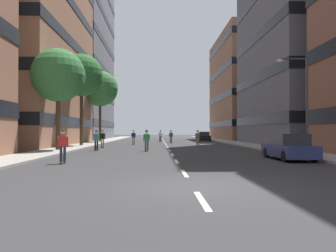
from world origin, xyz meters
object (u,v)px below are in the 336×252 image
object	(u,v)px
street_tree_far	(58,76)
skater_3	(63,145)
skater_7	(171,136)
street_tree_near	(100,89)
skater_0	(96,139)
skater_1	(103,138)
streetlamp_right	(302,94)
skater_2	(147,139)
skater_4	(160,135)
parked_car_near	(289,148)
street_tree_mid	(82,76)
skater_6	(134,136)
parked_car_mid	(203,137)
skater_5	(198,137)

from	to	relation	value
street_tree_far	skater_3	world-z (taller)	street_tree_far
skater_3	skater_7	xyz separation A→B (m)	(6.80, 26.93, 0.03)
street_tree_near	street_tree_far	xyz separation A→B (m)	(0.00, -19.78, -1.47)
skater_0	skater_1	xyz separation A→B (m)	(-0.20, 4.30, -0.03)
street_tree_near	streetlamp_right	size ratio (longest dim) A/B	1.57
skater_2	skater_4	distance (m)	22.51
street_tree_near	skater_4	world-z (taller)	street_tree_near
parked_car_near	street_tree_far	world-z (taller)	street_tree_far
street_tree_near	street_tree_mid	xyz separation A→B (m)	(0.00, -11.53, -0.05)
streetlamp_right	skater_2	world-z (taller)	streetlamp_right
parked_car_near	skater_6	distance (m)	23.02
streetlamp_right	skater_6	size ratio (longest dim) A/B	3.65
street_tree_near	skater_1	xyz separation A→B (m)	(2.84, -14.87, -6.76)
skater_6	parked_car_near	bearing A→B (deg)	-62.76
parked_car_mid	skater_3	distance (m)	38.32
parked_car_mid	skater_3	xyz separation A→B (m)	(-12.59, -36.19, 0.29)
skater_2	skater_3	bearing A→B (deg)	-112.66
skater_1	skater_3	distance (m)	15.03
street_tree_near	skater_6	size ratio (longest dim) A/B	5.73
street_tree_near	skater_1	distance (m)	16.58
skater_0	parked_car_mid	bearing A→B (deg)	63.22
streetlamp_right	skater_4	bearing A→B (deg)	108.32
skater_5	skater_6	xyz separation A→B (m)	(-7.19, 4.64, 0.00)
skater_3	skater_5	bearing A→B (deg)	62.23
street_tree_mid	streetlamp_right	world-z (taller)	street_tree_mid
street_tree_far	skater_1	xyz separation A→B (m)	(2.84, 4.91, -5.29)
skater_2	skater_3	world-z (taller)	same
street_tree_near	street_tree_far	world-z (taller)	street_tree_near
parked_car_mid	streetlamp_right	distance (m)	32.03
skater_4	streetlamp_right	bearing A→B (deg)	-71.68
skater_0	skater_6	bearing A→B (deg)	78.53
street_tree_mid	skater_2	distance (m)	13.22
parked_car_near	street_tree_far	bearing A→B (deg)	152.17
skater_6	street_tree_near	bearing A→B (deg)	124.83
skater_0	skater_3	world-z (taller)	same
skater_2	skater_4	world-z (taller)	same
skater_1	skater_7	size ratio (longest dim) A/B	1.00
parked_car_near	skater_0	bearing A→B (deg)	145.02
skater_5	skater_6	world-z (taller)	same
parked_car_near	street_tree_near	distance (m)	33.11
skater_1	skater_6	world-z (taller)	same
skater_0	skater_3	size ratio (longest dim) A/B	1.00
streetlamp_right	street_tree_far	bearing A→B (deg)	162.35
skater_0	skater_6	distance (m)	11.70
parked_car_near	skater_3	distance (m)	12.71
skater_4	skater_7	distance (m)	5.37
skater_4	skater_6	xyz separation A→B (m)	(-3.36, -9.93, 0.03)
streetlamp_right	skater_7	size ratio (longest dim) A/B	3.65
street_tree_far	skater_1	distance (m)	7.75
street_tree_near	skater_2	xyz separation A→B (m)	(7.34, -20.24, -6.76)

